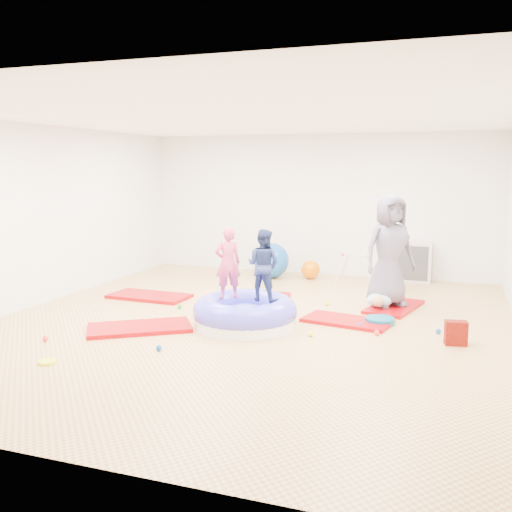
% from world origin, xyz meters
% --- Properties ---
extents(room, '(7.01, 8.01, 2.81)m').
position_xyz_m(room, '(0.00, 0.00, 1.40)').
color(room, tan).
rests_on(room, ground).
extents(gym_mat_front_left, '(1.49, 1.31, 0.06)m').
position_xyz_m(gym_mat_front_left, '(-1.26, -0.79, 0.03)').
color(gym_mat_front_left, '#B40004').
rests_on(gym_mat_front_left, ground).
extents(gym_mat_mid_left, '(1.35, 0.71, 0.06)m').
position_xyz_m(gym_mat_mid_left, '(-2.10, 0.92, 0.03)').
color(gym_mat_mid_left, '#B40004').
rests_on(gym_mat_mid_left, ground).
extents(gym_mat_center_back, '(0.73, 1.20, 0.05)m').
position_xyz_m(gym_mat_center_back, '(-0.12, 1.30, 0.02)').
color(gym_mat_center_back, '#B40004').
rests_on(gym_mat_center_back, ground).
extents(gym_mat_right, '(1.28, 0.80, 0.05)m').
position_xyz_m(gym_mat_right, '(1.29, 0.47, 0.02)').
color(gym_mat_right, '#B40004').
rests_on(gym_mat_right, ground).
extents(gym_mat_rear_right, '(0.86, 1.30, 0.05)m').
position_xyz_m(gym_mat_rear_right, '(1.82, 1.52, 0.02)').
color(gym_mat_rear_right, '#B40004').
rests_on(gym_mat_rear_right, ground).
extents(inflatable_cushion, '(1.42, 1.42, 0.45)m').
position_xyz_m(inflatable_cushion, '(0.01, -0.18, 0.17)').
color(inflatable_cushion, white).
rests_on(inflatable_cushion, ground).
extents(child_pink, '(0.43, 0.39, 0.98)m').
position_xyz_m(child_pink, '(-0.26, -0.11, 0.90)').
color(child_pink, '#DA4069').
rests_on(child_pink, inflatable_cushion).
extents(child_navy, '(0.52, 0.43, 0.97)m').
position_xyz_m(child_navy, '(0.24, -0.09, 0.90)').
color(child_navy, navy).
rests_on(child_navy, inflatable_cushion).
extents(adult_caregiver, '(0.98, 0.94, 1.70)m').
position_xyz_m(adult_caregiver, '(1.72, 1.52, 0.90)').
color(adult_caregiver, '#5A5669').
rests_on(adult_caregiver, gym_mat_rear_right).
extents(infant, '(0.37, 0.38, 0.22)m').
position_xyz_m(infant, '(1.61, 1.29, 0.16)').
color(infant, '#9FD2E7').
rests_on(infant, gym_mat_rear_right).
extents(ball_pit_balls, '(4.67, 3.59, 0.07)m').
position_xyz_m(ball_pit_balls, '(0.60, 0.03, 0.04)').
color(ball_pit_balls, '#114DA0').
rests_on(ball_pit_balls, ground).
extents(exercise_ball_blue, '(0.69, 0.69, 0.69)m').
position_xyz_m(exercise_ball_blue, '(-0.71, 3.24, 0.34)').
color(exercise_ball_blue, '#114DA0').
rests_on(exercise_ball_blue, ground).
extents(exercise_ball_orange, '(0.36, 0.36, 0.36)m').
position_xyz_m(exercise_ball_orange, '(0.03, 3.40, 0.18)').
color(exercise_ball_orange, '#D66500').
rests_on(exercise_ball_orange, ground).
extents(infant_play_gym, '(0.70, 0.67, 0.54)m').
position_xyz_m(infant_play_gym, '(0.93, 3.30, 0.36)').
color(infant_play_gym, beige).
rests_on(infant_play_gym, ground).
extents(cube_shelf, '(0.75, 0.37, 0.75)m').
position_xyz_m(cube_shelf, '(1.88, 3.79, 0.38)').
color(cube_shelf, beige).
rests_on(cube_shelf, ground).
extents(balance_disc, '(0.40, 0.40, 0.09)m').
position_xyz_m(balance_disc, '(1.72, 0.55, 0.04)').
color(balance_disc, '#085C7E').
rests_on(balance_disc, ground).
extents(backpack, '(0.28, 0.21, 0.30)m').
position_xyz_m(backpack, '(2.71, -0.09, 0.15)').
color(backpack, '#B01104').
rests_on(backpack, ground).
extents(yellow_toy, '(0.20, 0.20, 0.03)m').
position_xyz_m(yellow_toy, '(-1.53, -2.29, 0.02)').
color(yellow_toy, '#FFF80F').
rests_on(yellow_toy, ground).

